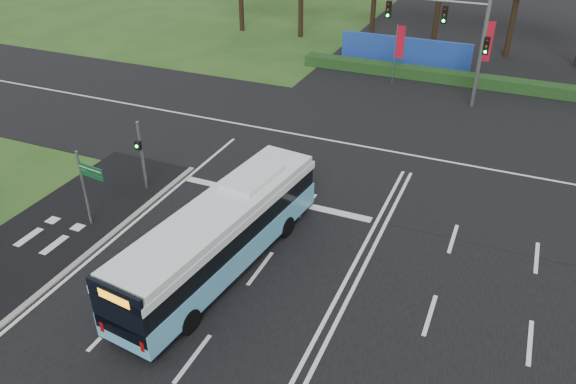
# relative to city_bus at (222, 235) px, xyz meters

# --- Properties ---
(ground) EXTENTS (120.00, 120.00, 0.00)m
(ground) POSITION_rel_city_bus_xyz_m (4.66, 0.48, -1.56)
(ground) COLOR #25501A
(ground) RESTS_ON ground
(road_main) EXTENTS (20.00, 120.00, 0.04)m
(road_main) POSITION_rel_city_bus_xyz_m (4.66, 0.48, -1.54)
(road_main) COLOR black
(road_main) RESTS_ON ground
(road_cross) EXTENTS (120.00, 14.00, 0.05)m
(road_cross) POSITION_rel_city_bus_xyz_m (4.66, 12.48, -1.54)
(road_cross) COLOR black
(road_cross) RESTS_ON ground
(bike_path) EXTENTS (5.00, 18.00, 0.06)m
(bike_path) POSITION_rel_city_bus_xyz_m (-7.84, -2.52, -1.53)
(bike_path) COLOR black
(bike_path) RESTS_ON ground
(kerb_strip) EXTENTS (0.25, 18.00, 0.12)m
(kerb_strip) POSITION_rel_city_bus_xyz_m (-5.44, -2.52, -1.50)
(kerb_strip) COLOR gray
(kerb_strip) RESTS_ON ground
(city_bus) EXTENTS (3.49, 10.99, 3.10)m
(city_bus) POSITION_rel_city_bus_xyz_m (0.00, 0.00, 0.00)
(city_bus) COLOR #5EB2DA
(city_bus) RESTS_ON ground
(pedestrian_signal) EXTENTS (0.30, 0.42, 3.55)m
(pedestrian_signal) POSITION_rel_city_bus_xyz_m (-6.40, 3.83, 0.38)
(pedestrian_signal) COLOR gray
(pedestrian_signal) RESTS_ON ground
(street_sign) EXTENTS (1.39, 0.26, 3.59)m
(street_sign) POSITION_rel_city_bus_xyz_m (-6.49, 0.33, 0.73)
(street_sign) COLOR gray
(street_sign) RESTS_ON ground
(banner_flag_left) EXTENTS (0.60, 0.20, 4.16)m
(banner_flag_left) POSITION_rel_city_bus_xyz_m (1.04, 23.33, 1.17)
(banner_flag_left) COLOR gray
(banner_flag_left) RESTS_ON ground
(banner_flag_mid) EXTENTS (0.69, 0.29, 4.92)m
(banner_flag_mid) POSITION_rel_city_bus_xyz_m (6.64, 23.75, 1.63)
(banner_flag_mid) COLOR gray
(banner_flag_mid) RESTS_ON ground
(traffic_light_gantry) EXTENTS (8.41, 0.28, 7.00)m
(traffic_light_gantry) POSITION_rel_city_bus_xyz_m (4.86, 20.98, 3.10)
(traffic_light_gantry) COLOR gray
(traffic_light_gantry) RESTS_ON ground
(hedge) EXTENTS (22.00, 1.20, 0.80)m
(hedge) POSITION_rel_city_bus_xyz_m (4.66, 24.98, -1.16)
(hedge) COLOR #143714
(hedge) RESTS_ON ground
(blue_hoarding) EXTENTS (10.00, 0.30, 2.20)m
(blue_hoarding) POSITION_rel_city_bus_xyz_m (0.66, 27.48, -0.46)
(blue_hoarding) COLOR #1E40A3
(blue_hoarding) RESTS_ON ground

